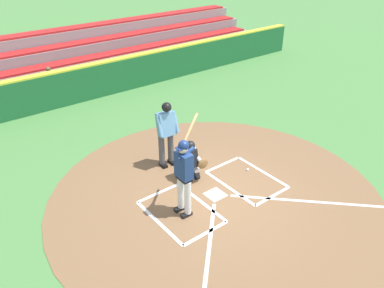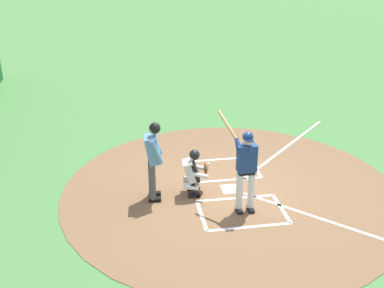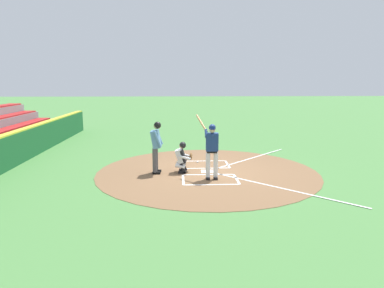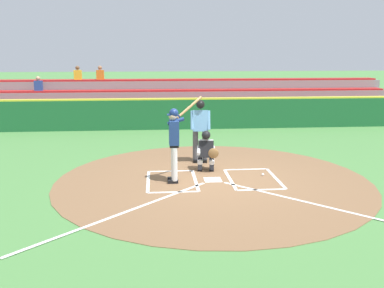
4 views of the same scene
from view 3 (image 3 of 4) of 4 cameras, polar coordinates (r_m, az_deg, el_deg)
The scene contains 7 objects.
ground_plane at distance 12.75m, azimuth 2.51°, elevation -4.56°, with size 120.00×120.00×0.00m, color #4C8442.
dirt_circle at distance 12.75m, azimuth 2.51°, elevation -4.53°, with size 8.00×8.00×0.01m, color brown.
home_plate_and_chalk at distance 12.85m, azimuth 6.43°, elevation -4.42°, with size 7.93×4.91×0.01m.
batter at distance 11.56m, azimuth 3.24°, elevation -0.54°, with size 0.93×0.71×2.13m.
catcher at distance 12.50m, azimuth -1.60°, elevation -2.07°, with size 0.59×0.66×1.13m.
plate_umpire at distance 12.35m, azimuth -5.89°, elevation 0.03°, with size 0.60×0.44×1.86m.
baseball at distance 14.05m, azimuth 0.89°, elevation -2.98°, with size 0.07×0.07×0.07m, color white.
Camera 3 is at (12.27, -1.11, 3.30)m, focal length 32.52 mm.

